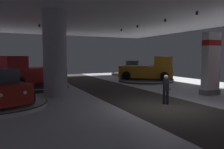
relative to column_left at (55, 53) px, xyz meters
name	(u,v)px	position (x,y,z in m)	size (l,w,h in m)	color
ground	(166,108)	(4.40, -5.73, -2.77)	(24.00, 44.00, 0.06)	silver
column_left	(55,53)	(0.00, 0.00, 0.00)	(1.50, 1.50, 5.50)	#ADADB2
brand_sign_pylon	(211,63)	(9.39, -4.10, -0.62)	(1.28, 0.67, 4.12)	slate
display_platform_deep_left	(15,79)	(-2.30, 10.88, -2.61)	(5.67, 5.67, 0.24)	#333338
display_car_deep_left	(15,71)	(-2.33, 10.87, -1.75)	(4.44, 2.77, 1.71)	red
display_platform_far_left	(31,86)	(-1.20, 4.23, -2.59)	(6.08, 6.08, 0.29)	#333338
pickup_truck_far_left	(27,73)	(-1.47, 4.05, -1.52)	(5.60, 4.66, 2.30)	red
display_platform_deep_right	(132,74)	(12.05, 10.84, -2.59)	(5.52, 5.52, 0.29)	silver
display_car_deep_right	(132,68)	(12.04, 10.81, -1.69)	(3.54, 4.56, 1.71)	navy
display_platform_far_right	(146,80)	(9.87, 4.25, -2.61)	(5.68, 5.68, 0.25)	#333338
pickup_truck_far_right	(149,70)	(10.13, 4.06, -1.57)	(5.50, 4.87, 2.30)	#B77519
visitor_walking_near	(166,88)	(4.86, -5.17, -1.84)	(0.32, 0.32, 1.59)	black
stanchion_a	(169,85)	(8.41, -1.16, -2.38)	(0.28, 0.28, 1.01)	#333338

